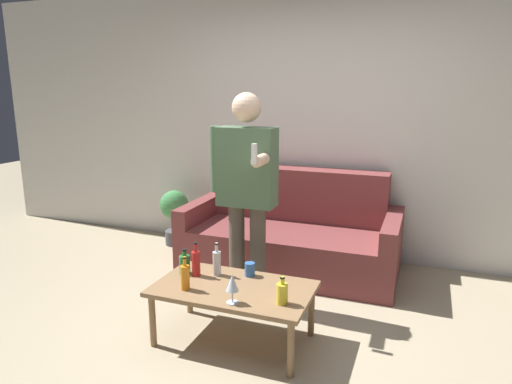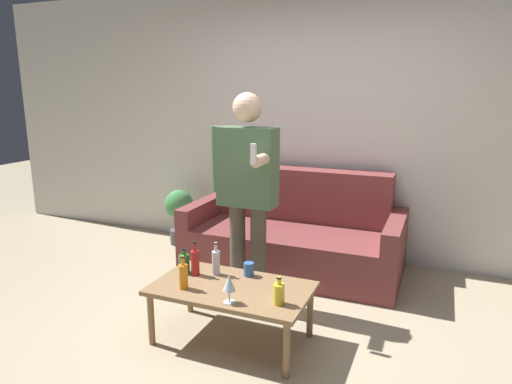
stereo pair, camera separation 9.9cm
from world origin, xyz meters
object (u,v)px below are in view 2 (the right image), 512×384
couch (295,235)px  coffee_table (231,292)px  person_standing_front (247,184)px  bottle_orange (216,262)px

couch → coffee_table: (0.01, -1.43, 0.04)m
person_standing_front → bottle_orange: bearing=-96.4°
coffee_table → bottle_orange: 0.27m
couch → coffee_table: bearing=-89.6°
coffee_table → couch: bearing=90.4°
coffee_table → person_standing_front: size_ratio=0.64×
coffee_table → person_standing_front: 0.85m
couch → person_standing_front: person_standing_front is taller
bottle_orange → couch: bearing=82.2°
couch → person_standing_front: 1.08m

